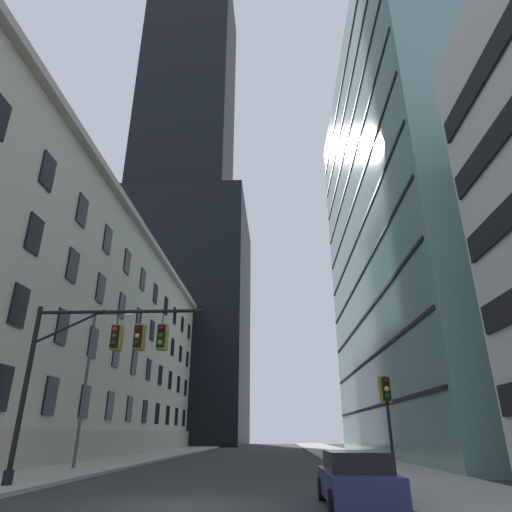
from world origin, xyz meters
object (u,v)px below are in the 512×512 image
object	(u,v)px
street_lamppost	(92,371)
parked_car	(357,479)
traffic_light_near_right	(386,396)
traffic_signal_mast	(107,351)

from	to	relation	value
street_lamppost	parked_car	distance (m)	18.23
street_lamppost	parked_car	xyz separation A→B (m)	(12.94, -12.01, -4.55)
traffic_light_near_right	traffic_signal_mast	bearing A→B (deg)	-174.02
traffic_signal_mast	traffic_light_near_right	world-z (taller)	traffic_signal_mast
traffic_light_near_right	parked_car	xyz separation A→B (m)	(-2.23, -4.98, -2.59)
traffic_signal_mast	parked_car	distance (m)	10.67
traffic_signal_mast	parked_car	world-z (taller)	traffic_signal_mast
traffic_signal_mast	parked_car	xyz separation A→B (m)	(9.00, -3.81, -4.28)
parked_car	traffic_signal_mast	bearing A→B (deg)	157.07
street_lamppost	parked_car	bearing A→B (deg)	-42.87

